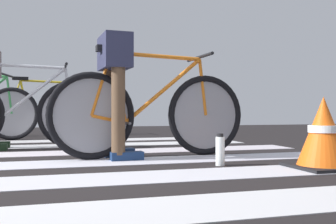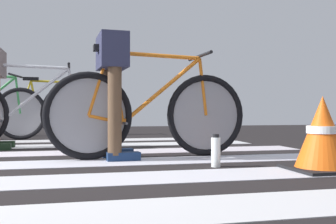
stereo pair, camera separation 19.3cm
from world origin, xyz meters
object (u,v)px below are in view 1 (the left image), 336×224
object	(u,v)px
bicycle_4_of_4	(43,112)
water_bottle	(220,150)
traffic_cone	(324,134)
bicycle_1_of_4	(151,112)
bicycle_2_of_4	(21,112)
cyclist_1_of_4	(115,79)

from	to	relation	value
bicycle_4_of_4	water_bottle	bearing A→B (deg)	-75.12
traffic_cone	bicycle_1_of_4	bearing A→B (deg)	136.41
water_bottle	bicycle_2_of_4	bearing A→B (deg)	131.17
bicycle_1_of_4	bicycle_2_of_4	bearing A→B (deg)	132.18
bicycle_4_of_4	traffic_cone	xyz separation A→B (m)	(1.98, -4.26, -0.15)
bicycle_1_of_4	bicycle_2_of_4	xyz separation A→B (m)	(-1.14, 1.10, 0.00)
bicycle_4_of_4	traffic_cone	world-z (taller)	bicycle_4_of_4
bicycle_4_of_4	water_bottle	world-z (taller)	bicycle_4_of_4
cyclist_1_of_4	bicycle_2_of_4	xyz separation A→B (m)	(-0.83, 1.12, -0.28)
bicycle_2_of_4	bicycle_4_of_4	bearing A→B (deg)	84.75
bicycle_1_of_4	bicycle_4_of_4	size ratio (longest dim) A/B	1.00
cyclist_1_of_4	bicycle_4_of_4	bearing A→B (deg)	97.57
bicycle_2_of_4	water_bottle	size ratio (longest dim) A/B	7.46
bicycle_2_of_4	traffic_cone	size ratio (longest dim) A/B	3.50
bicycle_4_of_4	traffic_cone	distance (m)	4.70
bicycle_2_of_4	bicycle_4_of_4	world-z (taller)	same
bicycle_1_of_4	bicycle_2_of_4	distance (m)	1.58
bicycle_1_of_4	water_bottle	world-z (taller)	bicycle_1_of_4
bicycle_2_of_4	traffic_cone	bearing A→B (deg)	-45.03
cyclist_1_of_4	bicycle_4_of_4	size ratio (longest dim) A/B	0.59
bicycle_1_of_4	bicycle_4_of_4	xyz separation A→B (m)	(-0.99, 3.32, 0.00)
cyclist_1_of_4	bicycle_2_of_4	bearing A→B (deg)	122.68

